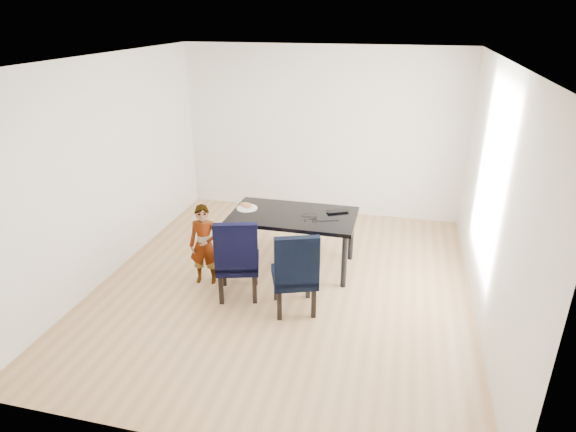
% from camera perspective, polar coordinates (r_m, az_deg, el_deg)
% --- Properties ---
extents(floor, '(4.50, 5.00, 0.01)m').
position_cam_1_polar(floor, '(6.09, -0.45, -8.15)').
color(floor, tan).
rests_on(floor, ground).
extents(ceiling, '(4.50, 5.00, 0.01)m').
position_cam_1_polar(ceiling, '(5.22, -0.54, 18.19)').
color(ceiling, white).
rests_on(ceiling, wall_back).
extents(wall_back, '(4.50, 0.01, 2.70)m').
position_cam_1_polar(wall_back, '(7.86, 4.00, 9.84)').
color(wall_back, white).
rests_on(wall_back, ground).
extents(wall_front, '(4.50, 0.01, 2.70)m').
position_cam_1_polar(wall_front, '(3.36, -11.02, -9.89)').
color(wall_front, white).
rests_on(wall_front, ground).
extents(wall_left, '(0.01, 5.00, 2.70)m').
position_cam_1_polar(wall_left, '(6.41, -20.54, 5.29)').
color(wall_left, white).
rests_on(wall_left, ground).
extents(wall_right, '(0.01, 5.00, 2.70)m').
position_cam_1_polar(wall_right, '(5.45, 23.21, 1.84)').
color(wall_right, silver).
rests_on(wall_right, ground).
extents(dining_table, '(1.60, 0.90, 0.75)m').
position_cam_1_polar(dining_table, '(6.33, 0.64, -2.91)').
color(dining_table, black).
rests_on(dining_table, floor).
extents(chair_left, '(0.61, 0.62, 1.02)m').
position_cam_1_polar(chair_left, '(5.68, -5.98, -4.77)').
color(chair_left, black).
rests_on(chair_left, floor).
extents(chair_right, '(0.62, 0.64, 1.00)m').
position_cam_1_polar(chair_right, '(5.39, 0.76, -6.40)').
color(chair_right, black).
rests_on(chair_right, floor).
extents(child, '(0.41, 0.31, 1.03)m').
position_cam_1_polar(child, '(5.99, -9.88, -3.38)').
color(child, '#FC4815').
rests_on(child, floor).
extents(plate, '(0.32, 0.32, 0.02)m').
position_cam_1_polar(plate, '(6.37, -4.89, 0.94)').
color(plate, white).
rests_on(plate, dining_table).
extents(sandwich, '(0.18, 0.13, 0.07)m').
position_cam_1_polar(sandwich, '(6.36, -5.00, 1.32)').
color(sandwich, '#B46D40').
rests_on(sandwich, plate).
extents(laptop, '(0.34, 0.30, 0.02)m').
position_cam_1_polar(laptop, '(6.30, 5.78, 0.69)').
color(laptop, black).
rests_on(laptop, dining_table).
extents(cable_tangle, '(0.21, 0.21, 0.01)m').
position_cam_1_polar(cable_tangle, '(6.00, 2.70, -0.48)').
color(cable_tangle, black).
rests_on(cable_tangle, dining_table).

